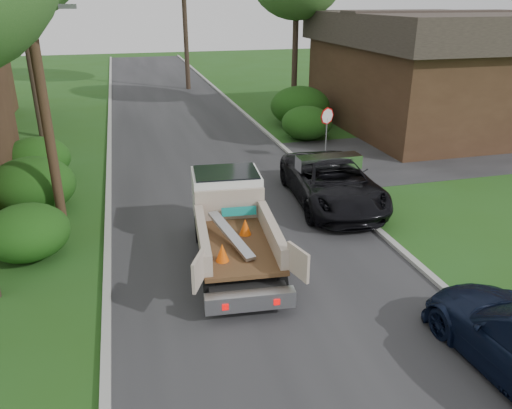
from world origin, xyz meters
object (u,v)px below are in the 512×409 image
(utility_pole, at_px, (37,60))
(flatbed_truck, at_px, (231,215))
(stop_sign, at_px, (327,123))
(black_pickup, at_px, (332,182))
(house_right, at_px, (425,70))

(utility_pole, relative_size, flatbed_truck, 1.76)
(stop_sign, distance_m, flatbed_truck, 9.20)
(utility_pole, distance_m, black_pickup, 10.09)
(stop_sign, xyz_separation_m, house_right, (7.80, 5.00, 1.38))
(stop_sign, xyz_separation_m, flatbed_truck, (-5.82, -7.10, -0.65))
(stop_sign, relative_size, utility_pole, 0.25)
(stop_sign, bearing_deg, black_pickup, -109.57)
(utility_pole, relative_size, house_right, 0.77)
(flatbed_truck, height_order, black_pickup, flatbed_truck)
(stop_sign, height_order, flatbed_truck, stop_sign)
(stop_sign, bearing_deg, utility_pole, -159.38)
(house_right, bearing_deg, black_pickup, -134.70)
(house_right, xyz_separation_m, flatbed_truck, (-13.62, -12.10, -2.03))
(house_right, height_order, flatbed_truck, house_right)
(utility_pole, bearing_deg, flatbed_truck, -32.34)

